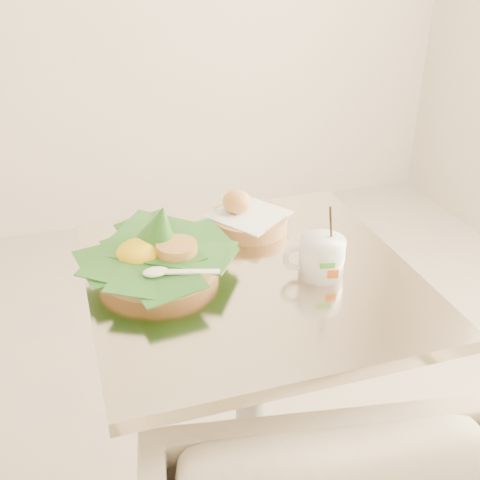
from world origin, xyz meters
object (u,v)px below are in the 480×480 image
object	(u,v)px
cafe_table	(250,353)
bread_basket	(247,218)
rice_basket	(157,252)
coffee_mug	(321,256)

from	to	relation	value
cafe_table	bread_basket	size ratio (longest dim) A/B	3.35
rice_basket	bread_basket	xyz separation A→B (m)	(0.25, 0.13, -0.02)
cafe_table	coffee_mug	size ratio (longest dim) A/B	4.41
cafe_table	coffee_mug	distance (m)	0.31
rice_basket	bread_basket	world-z (taller)	rice_basket
cafe_table	rice_basket	xyz separation A→B (m)	(-0.19, 0.08, 0.27)
cafe_table	coffee_mug	bearing A→B (deg)	-18.25
cafe_table	bread_basket	bearing A→B (deg)	74.01
bread_basket	rice_basket	bearing A→B (deg)	-153.18
cafe_table	rice_basket	bearing A→B (deg)	157.19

